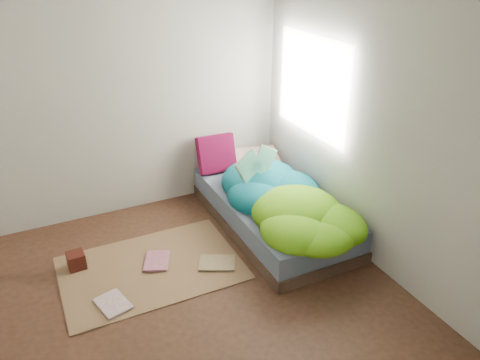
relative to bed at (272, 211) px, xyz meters
name	(u,v)px	position (x,y,z in m)	size (l,w,h in m)	color
ground	(187,300)	(-1.22, -0.72, -0.17)	(3.50, 3.50, 0.00)	#3B2416
room_walls	(177,115)	(-1.21, -0.71, 1.46)	(3.54, 3.54, 2.62)	#B7B6AE
bed	(272,211)	(0.00, 0.00, 0.00)	(1.00, 2.00, 0.34)	#31241B
duvet	(284,191)	(0.00, -0.22, 0.34)	(0.96, 1.84, 0.34)	#064F68
rug	(151,268)	(-1.37, -0.17, -0.16)	(1.60, 1.10, 0.01)	brown
pillow_floral	(254,159)	(0.20, 0.81, 0.23)	(0.56, 0.35, 0.12)	beige
pillow_magenta	(216,153)	(-0.27, 0.84, 0.38)	(0.42, 0.13, 0.42)	#4C0529
open_book	(257,154)	(-0.14, 0.09, 0.65)	(0.44, 0.10, 0.27)	#2B8435
wooden_box	(76,260)	(-1.98, 0.13, -0.08)	(0.15, 0.15, 0.15)	#330E0B
floor_book_a	(100,310)	(-1.90, -0.55, -0.14)	(0.22, 0.30, 0.02)	white
floor_book_b	(145,261)	(-1.40, -0.07, -0.14)	(0.23, 0.31, 0.03)	pink
floor_book_c	(216,271)	(-0.86, -0.50, -0.14)	(0.24, 0.33, 0.02)	tan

